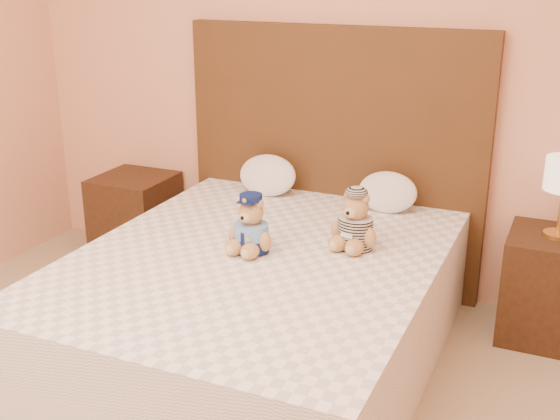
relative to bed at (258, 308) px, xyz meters
The scene contains 8 objects.
bed is the anchor object (origin of this frame).
headboard 1.12m from the bed, 90.00° to the left, with size 1.75×0.08×1.50m, color #472B15.
nightstand_left 1.48m from the bed, 147.38° to the left, with size 0.45×0.45×0.55m, color #382412.
nightstand_right 1.48m from the bed, 32.62° to the left, with size 0.45×0.45×0.55m, color #382412.
teddy_police 0.42m from the bed, 150.61° to the left, with size 0.24×0.23×0.28m, color #A87241, non-canonical shape.
teddy_prisoner 0.62m from the bed, 34.11° to the left, with size 0.25×0.24×0.28m, color #A87241, non-canonical shape.
pillow_left 0.98m from the bed, 111.84° to the left, with size 0.35×0.23×0.25m, color white.
pillow_right 0.99m from the bed, 65.57° to the left, with size 0.32×0.21×0.23m, color white.
Camera 1 is at (1.30, -1.47, 1.82)m, focal length 45.00 mm.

